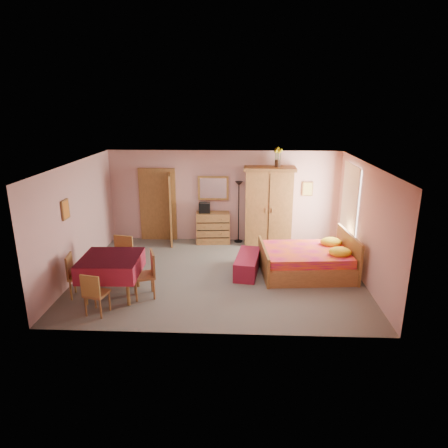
{
  "coord_description": "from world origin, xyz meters",
  "views": [
    {
      "loc": [
        0.49,
        -8.59,
        3.87
      ],
      "look_at": [
        0.1,
        0.3,
        1.15
      ],
      "focal_mm": 32.0,
      "sensor_mm": 36.0,
      "label": 1
    }
  ],
  "objects_px": {
    "chair_south": "(97,293)",
    "chair_west": "(80,275)",
    "wardrobe": "(269,206)",
    "bench": "(247,264)",
    "wall_mirror": "(213,188)",
    "floor_lamp": "(239,212)",
    "bed": "(306,254)",
    "sunflower_vase": "(278,157)",
    "dining_table": "(112,276)",
    "chair_north": "(120,259)",
    "chair_east": "(144,275)",
    "chest_of_drawers": "(213,228)",
    "stereo": "(205,208)"
  },
  "relations": [
    {
      "from": "wall_mirror",
      "to": "wardrobe",
      "type": "bearing_deg",
      "value": -8.82
    },
    {
      "from": "chair_south",
      "to": "chair_west",
      "type": "height_order",
      "value": "chair_west"
    },
    {
      "from": "dining_table",
      "to": "bed",
      "type": "bearing_deg",
      "value": 17.57
    },
    {
      "from": "wall_mirror",
      "to": "wardrobe",
      "type": "xyz_separation_m",
      "value": [
        1.56,
        -0.25,
        -0.45
      ]
    },
    {
      "from": "chair_north",
      "to": "bench",
      "type": "bearing_deg",
      "value": -158.1
    },
    {
      "from": "floor_lamp",
      "to": "chair_east",
      "type": "relative_size",
      "value": 1.82
    },
    {
      "from": "wardrobe",
      "to": "chair_south",
      "type": "height_order",
      "value": "wardrobe"
    },
    {
      "from": "floor_lamp",
      "to": "bed",
      "type": "xyz_separation_m",
      "value": [
        1.6,
        -2.15,
        -0.4
      ]
    },
    {
      "from": "stereo",
      "to": "chair_west",
      "type": "distance_m",
      "value": 4.15
    },
    {
      "from": "bed",
      "to": "chair_north",
      "type": "relative_size",
      "value": 2.1
    },
    {
      "from": "chest_of_drawers",
      "to": "stereo",
      "type": "xyz_separation_m",
      "value": [
        -0.24,
        -0.01,
        0.59
      ]
    },
    {
      "from": "bench",
      "to": "chest_of_drawers",
      "type": "bearing_deg",
      "value": 114.69
    },
    {
      "from": "floor_lamp",
      "to": "dining_table",
      "type": "xyz_separation_m",
      "value": [
        -2.58,
        -3.48,
        -0.45
      ]
    },
    {
      "from": "chest_of_drawers",
      "to": "wall_mirror",
      "type": "height_order",
      "value": "wall_mirror"
    },
    {
      "from": "chair_east",
      "to": "chest_of_drawers",
      "type": "bearing_deg",
      "value": -38.55
    },
    {
      "from": "bench",
      "to": "chair_east",
      "type": "height_order",
      "value": "chair_east"
    },
    {
      "from": "chest_of_drawers",
      "to": "bench",
      "type": "relative_size",
      "value": 0.72
    },
    {
      "from": "bed",
      "to": "dining_table",
      "type": "height_order",
      "value": "bed"
    },
    {
      "from": "wardrobe",
      "to": "sunflower_vase",
      "type": "distance_m",
      "value": 1.38
    },
    {
      "from": "stereo",
      "to": "dining_table",
      "type": "bearing_deg",
      "value": -115.62
    },
    {
      "from": "wall_mirror",
      "to": "chair_north",
      "type": "xyz_separation_m",
      "value": [
        -1.9,
        -2.83,
        -1.05
      ]
    },
    {
      "from": "floor_lamp",
      "to": "chair_east",
      "type": "distance_m",
      "value": 4.01
    },
    {
      "from": "sunflower_vase",
      "to": "chair_south",
      "type": "height_order",
      "value": "sunflower_vase"
    },
    {
      "from": "dining_table",
      "to": "bench",
      "type": "bearing_deg",
      "value": 24.7
    },
    {
      "from": "wardrobe",
      "to": "chair_south",
      "type": "xyz_separation_m",
      "value": [
        -3.47,
        -4.09,
        -0.67
      ]
    },
    {
      "from": "wall_mirror",
      "to": "floor_lamp",
      "type": "xyz_separation_m",
      "value": [
        0.72,
        -0.11,
        -0.67
      ]
    },
    {
      "from": "floor_lamp",
      "to": "bench",
      "type": "height_order",
      "value": "floor_lamp"
    },
    {
      "from": "wall_mirror",
      "to": "wardrobe",
      "type": "relative_size",
      "value": 0.4
    },
    {
      "from": "chest_of_drawers",
      "to": "chair_west",
      "type": "bearing_deg",
      "value": -130.36
    },
    {
      "from": "wardrobe",
      "to": "bench",
      "type": "distance_m",
      "value": 2.31
    },
    {
      "from": "chair_north",
      "to": "dining_table",
      "type": "bearing_deg",
      "value": 104.9
    },
    {
      "from": "wardrobe",
      "to": "bed",
      "type": "relative_size",
      "value": 1.05
    },
    {
      "from": "floor_lamp",
      "to": "bed",
      "type": "distance_m",
      "value": 2.71
    },
    {
      "from": "sunflower_vase",
      "to": "chair_west",
      "type": "relative_size",
      "value": 0.58
    },
    {
      "from": "wardrobe",
      "to": "sunflower_vase",
      "type": "bearing_deg",
      "value": 4.18
    },
    {
      "from": "bench",
      "to": "chair_south",
      "type": "xyz_separation_m",
      "value": [
        -2.87,
        -2.04,
        0.21
      ]
    },
    {
      "from": "sunflower_vase",
      "to": "stereo",
      "type": "bearing_deg",
      "value": 179.34
    },
    {
      "from": "wardrobe",
      "to": "chair_west",
      "type": "distance_m",
      "value": 5.33
    },
    {
      "from": "wall_mirror",
      "to": "bed",
      "type": "height_order",
      "value": "wall_mirror"
    },
    {
      "from": "chest_of_drawers",
      "to": "dining_table",
      "type": "relative_size",
      "value": 0.8
    },
    {
      "from": "bench",
      "to": "wall_mirror",
      "type": "bearing_deg",
      "value": 112.67
    },
    {
      "from": "wardrobe",
      "to": "bench",
      "type": "height_order",
      "value": "wardrobe"
    },
    {
      "from": "bed",
      "to": "chair_north",
      "type": "distance_m",
      "value": 4.26
    },
    {
      "from": "wall_mirror",
      "to": "chair_south",
      "type": "bearing_deg",
      "value": -113.67
    },
    {
      "from": "dining_table",
      "to": "floor_lamp",
      "type": "bearing_deg",
      "value": 53.46
    },
    {
      "from": "wardrobe",
      "to": "bed",
      "type": "height_order",
      "value": "wardrobe"
    },
    {
      "from": "stereo",
      "to": "chair_north",
      "type": "distance_m",
      "value": 3.15
    },
    {
      "from": "floor_lamp",
      "to": "chair_south",
      "type": "distance_m",
      "value": 5.0
    },
    {
      "from": "chest_of_drawers",
      "to": "floor_lamp",
      "type": "height_order",
      "value": "floor_lamp"
    },
    {
      "from": "chest_of_drawers",
      "to": "chair_west",
      "type": "xyz_separation_m",
      "value": [
        -2.5,
        -3.43,
        0.02
      ]
    }
  ]
}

